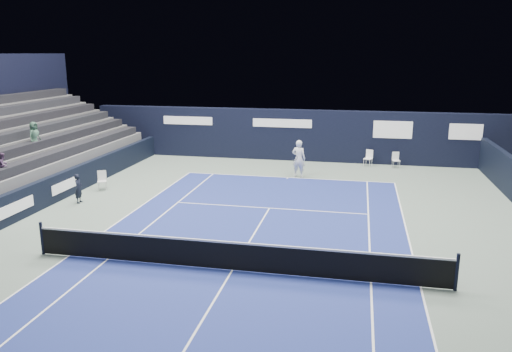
{
  "coord_description": "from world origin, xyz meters",
  "views": [
    {
      "loc": [
        3.55,
        -13.56,
        6.42
      ],
      "look_at": [
        -0.66,
        6.75,
        1.3
      ],
      "focal_mm": 35.0,
      "sensor_mm": 36.0,
      "label": 1
    }
  ],
  "objects_px": {
    "folding_chair_back_a": "(369,157)",
    "tennis_net": "(232,255)",
    "tennis_player": "(299,159)",
    "line_judge_chair": "(102,179)",
    "folding_chair_back_b": "(396,159)"
  },
  "relations": [
    {
      "from": "tennis_net",
      "to": "line_judge_chair",
      "type": "bearing_deg",
      "value": 137.55
    },
    {
      "from": "folding_chair_back_a",
      "to": "tennis_net",
      "type": "bearing_deg",
      "value": -81.76
    },
    {
      "from": "folding_chair_back_a",
      "to": "tennis_player",
      "type": "distance_m",
      "value": 5.09
    },
    {
      "from": "folding_chair_back_a",
      "to": "tennis_net",
      "type": "xyz_separation_m",
      "value": [
        -4.21,
        -15.67,
        -0.03
      ]
    },
    {
      "from": "line_judge_chair",
      "to": "tennis_player",
      "type": "distance_m",
      "value": 10.03
    },
    {
      "from": "line_judge_chair",
      "to": "tennis_player",
      "type": "xyz_separation_m",
      "value": [
        8.97,
        4.47,
        0.47
      ]
    },
    {
      "from": "folding_chair_back_a",
      "to": "tennis_player",
      "type": "height_order",
      "value": "tennis_player"
    },
    {
      "from": "tennis_net",
      "to": "folding_chair_back_a",
      "type": "bearing_deg",
      "value": 74.96
    },
    {
      "from": "folding_chair_back_a",
      "to": "tennis_net",
      "type": "relative_size",
      "value": 0.07
    },
    {
      "from": "folding_chair_back_a",
      "to": "line_judge_chair",
      "type": "xyz_separation_m",
      "value": [
        -12.66,
        -7.95,
        -0.02
      ]
    },
    {
      "from": "tennis_player",
      "to": "folding_chair_back_a",
      "type": "bearing_deg",
      "value": 43.29
    },
    {
      "from": "folding_chair_back_a",
      "to": "line_judge_chair",
      "type": "distance_m",
      "value": 14.94
    },
    {
      "from": "folding_chair_back_b",
      "to": "tennis_player",
      "type": "bearing_deg",
      "value": -158.59
    },
    {
      "from": "folding_chair_back_a",
      "to": "line_judge_chair",
      "type": "bearing_deg",
      "value": -124.6
    },
    {
      "from": "folding_chair_back_b",
      "to": "tennis_player",
      "type": "height_order",
      "value": "tennis_player"
    }
  ]
}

